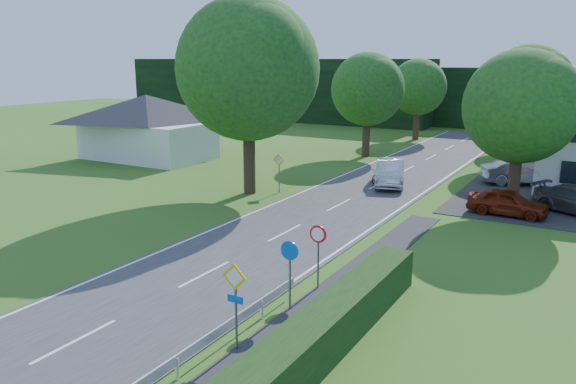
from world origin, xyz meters
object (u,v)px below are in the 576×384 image
Objects in this scene: parked_car_silver_a at (521,172)px; parasol at (518,184)px; moving_car at (390,173)px; motorcycle at (379,176)px; parked_car_red at (508,202)px; streetlight at (516,123)px.

parasol is at bearing 158.56° from parked_car_silver_a.
moving_car is at bearing 95.19° from parked_car_silver_a.
motorcycle is 0.45× the size of parked_car_red.
motorcycle is 9.56m from parked_car_red.
parked_car_silver_a reaches higher than parked_car_red.
moving_car is 8.64m from parked_car_red.
moving_car reaches higher than parked_car_red.
parked_car_red is 3.02m from parasol.
streetlight is 3.39× the size of parasol.
streetlight is at bearing -20.76° from moving_car.
streetlight is 8.21m from moving_car.
streetlight reaches higher than moving_car.
streetlight is 1.63× the size of parked_car_silver_a.
parked_car_silver_a is (7.29, 4.63, -0.01)m from moving_car.
streetlight is 1.61× the size of moving_car.
parked_car_silver_a is at bearing 35.20° from motorcycle.
moving_car is 8.63m from parked_car_silver_a.
motorcycle is (-0.86, 0.34, -0.34)m from moving_car.
parked_car_silver_a reaches higher than motorcycle.
parasol is (8.69, -1.06, 0.59)m from motorcycle.
parasol reaches higher than motorcycle.
parked_car_silver_a is (8.14, 4.29, 0.33)m from motorcycle.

